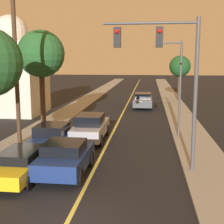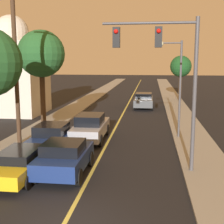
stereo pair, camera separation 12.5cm
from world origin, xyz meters
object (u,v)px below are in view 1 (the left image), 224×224
streetlamp_right (175,75)px  car_outer_lane_second (53,136)px  tree_left_far (41,54)px  car_far_oncoming (143,100)px  tree_right_near (180,67)px  car_outer_lane_front (23,162)px  traffic_signal_mast (168,64)px  car_near_lane_front (65,157)px  car_near_lane_second (91,127)px  utility_pole_left (16,67)px  domed_building_left (13,72)px

streetlamp_right → car_outer_lane_second: bearing=-154.4°
tree_left_far → car_far_oncoming: bearing=57.5°
car_outer_lane_second → tree_right_near: tree_right_near is taller
car_outer_lane_front → traffic_signal_mast: 7.83m
car_far_oncoming → tree_left_far: (-7.27, -11.41, 4.74)m
traffic_signal_mast → car_outer_lane_second: bearing=154.3°
car_near_lane_front → tree_right_near: bearing=74.4°
car_outer_lane_second → tree_right_near: (9.35, 22.79, 3.56)m
car_near_lane_second → utility_pole_left: 6.02m
car_outer_lane_second → domed_building_left: 14.00m
traffic_signal_mast → car_outer_lane_front: bearing=-167.8°
car_near_lane_second → car_far_oncoming: car_near_lane_second is taller
tree_left_far → car_outer_lane_front: bearing=-76.2°
car_outer_lane_second → traffic_signal_mast: bearing=-25.7°
car_near_lane_second → car_outer_lane_second: car_near_lane_second is taller
car_near_lane_front → car_near_lane_second: bearing=90.0°
traffic_signal_mast → streetlamp_right: size_ratio=1.10×
car_near_lane_second → car_outer_lane_second: 2.86m
car_near_lane_front → car_near_lane_second: (0.00, 6.19, 0.06)m
utility_pole_left → car_outer_lane_second: bearing=19.5°
car_near_lane_second → traffic_signal_mast: 8.06m
car_near_lane_front → car_outer_lane_front: bearing=-167.1°
car_near_lane_second → car_near_lane_front: bearing=-90.0°
streetlamp_right → utility_pole_left: (-9.00, -4.08, 0.57)m
car_outer_lane_front → domed_building_left: (-7.44, 15.85, 3.34)m
tree_left_far → domed_building_left: bearing=128.9°
tree_left_far → domed_building_left: 8.26m
car_outer_lane_second → traffic_signal_mast: 8.26m
car_near_lane_front → tree_right_near: tree_right_near is taller
car_near_lane_second → tree_left_far: bearing=145.2°
car_far_oncoming → utility_pole_left: size_ratio=0.56×
car_near_lane_second → tree_left_far: tree_left_far is taller
traffic_signal_mast → streetlamp_right: (0.83, 6.52, -0.80)m
car_outer_lane_second → car_far_oncoming: (4.93, 16.50, 0.08)m
traffic_signal_mast → tree_left_far: (-8.73, 8.15, 0.58)m
traffic_signal_mast → tree_left_far: size_ratio=0.96×
car_outer_lane_front → traffic_signal_mast: (6.38, 1.38, 4.33)m
car_near_lane_second → car_far_oncoming: 14.66m
traffic_signal_mast → car_far_oncoming: bearing=94.2°
streetlamp_right → domed_building_left: (-14.66, 7.95, -0.18)m
car_far_oncoming → car_near_lane_second: bearing=77.9°
car_far_oncoming → domed_building_left: bearing=22.4°
tree_right_near → car_outer_lane_second: bearing=-112.3°
traffic_signal_mast → utility_pole_left: (-8.16, 2.44, -0.23)m
domed_building_left → car_near_lane_front: bearing=-58.9°
car_outer_lane_front → tree_left_far: tree_left_far is taller
car_near_lane_front → car_outer_lane_second: car_near_lane_front is taller
car_outer_lane_front → tree_left_far: size_ratio=0.68×
car_near_lane_front → tree_left_far: (-4.20, 9.11, 4.77)m
traffic_signal_mast → utility_pole_left: 8.52m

